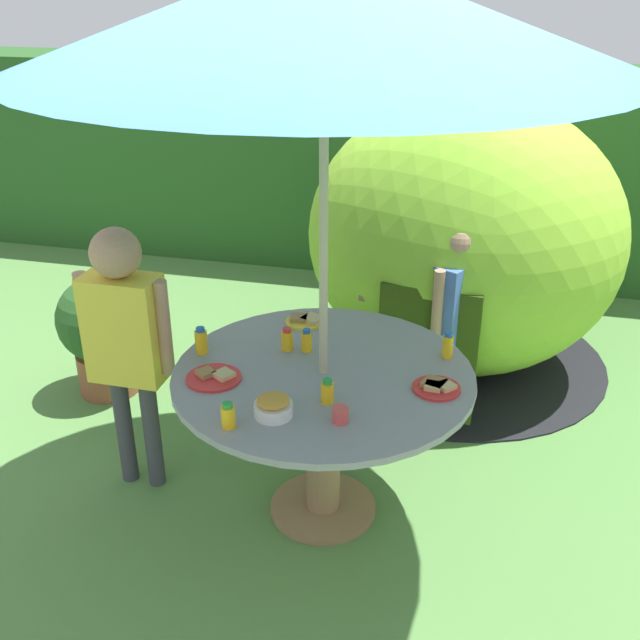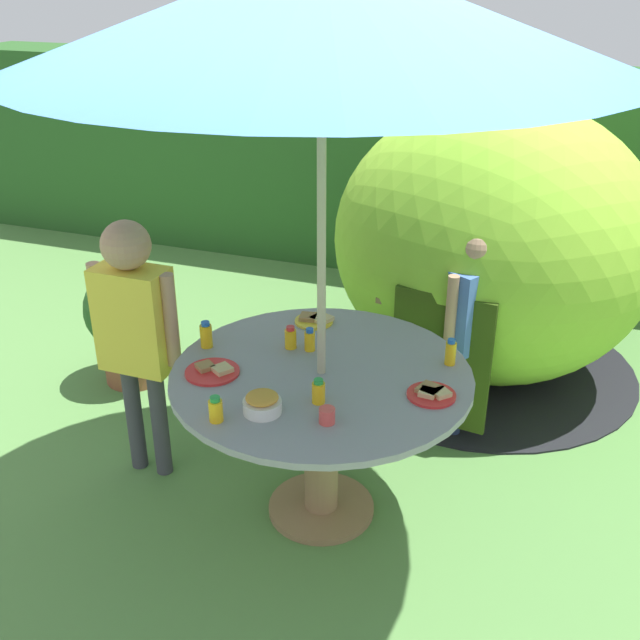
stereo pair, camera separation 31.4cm
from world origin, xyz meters
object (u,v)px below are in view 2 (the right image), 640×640
plate_mid_right (315,320)px  juice_bottle_center_back (206,335)px  potted_plant (128,319)px  plate_near_right (432,393)px  child_in_blue_shirt (472,308)px  juice_bottle_far_left (216,410)px  juice_bottle_center_front (291,338)px  juice_bottle_front_edge (318,392)px  garden_table (321,406)px  patio_umbrella (322,9)px  juice_bottle_mid_left (310,340)px  plate_far_right (213,371)px  juice_bottle_near_left (451,353)px  dome_tent (492,243)px  snack_bowl (262,403)px  child_in_yellow_shirt (135,320)px  cup_near (327,416)px  wooden_chair (440,311)px

plate_mid_right → juice_bottle_center_back: size_ratio=1.50×
potted_plant → plate_near_right: bearing=-21.8°
child_in_blue_shirt → juice_bottle_far_left: child_in_blue_shirt is taller
child_in_blue_shirt → juice_bottle_center_front: size_ratio=10.82×
potted_plant → juice_bottle_center_back: size_ratio=5.79×
juice_bottle_center_front → juice_bottle_front_edge: size_ratio=1.02×
juice_bottle_far_left → juice_bottle_center_front: size_ratio=0.99×
garden_table → juice_bottle_center_front: (-0.21, 0.16, 0.22)m
patio_umbrella → juice_bottle_front_edge: bearing=-73.0°
juice_bottle_center_back → juice_bottle_mid_left: size_ratio=1.16×
plate_mid_right → juice_bottle_center_back: juice_bottle_center_back is taller
plate_mid_right → plate_far_right: bearing=-111.2°
juice_bottle_near_left → dome_tent: bearing=91.0°
snack_bowl → child_in_yellow_shirt: bearing=154.8°
cup_near → plate_far_right: bearing=162.0°
wooden_chair → juice_bottle_center_front: (-0.49, -1.01, 0.24)m
dome_tent → plate_mid_right: dome_tent is taller
plate_mid_right → juice_bottle_far_left: (-0.06, -0.93, 0.04)m
wooden_chair → child_in_blue_shirt: child_in_blue_shirt is taller
plate_far_right → juice_bottle_near_left: bearing=24.3°
garden_table → juice_bottle_far_left: juice_bottle_far_left is taller
plate_near_right → juice_bottle_near_left: 0.29m
plate_far_right → juice_bottle_center_back: (-0.14, 0.21, 0.05)m
child_in_blue_shirt → plate_mid_right: 0.82m
garden_table → patio_umbrella: bearing=0.0°
child_in_yellow_shirt → juice_bottle_front_edge: bearing=-13.1°
plate_far_right → potted_plant: bearing=139.0°
juice_bottle_front_edge → plate_near_right: bearing=25.7°
snack_bowl → plate_far_right: 0.38m
wooden_chair → child_in_blue_shirt: size_ratio=0.85×
patio_umbrella → snack_bowl: 1.45m
juice_bottle_center_back → cup_near: juice_bottle_center_back is taller
juice_bottle_near_left → child_in_blue_shirt: bearing=90.4°
child_in_yellow_shirt → snack_bowl: 0.89m
potted_plant → juice_bottle_center_front: (1.29, -0.60, 0.39)m
juice_bottle_mid_left → plate_mid_right: bearing=105.9°
potted_plant → juice_bottle_front_edge: (1.57, -0.99, 0.39)m
patio_umbrella → juice_bottle_mid_left: size_ratio=22.00×
patio_umbrella → juice_bottle_near_left: 1.49m
juice_bottle_mid_left → juice_bottle_front_edge: juice_bottle_mid_left is taller
plate_far_right → plate_mid_right: (0.24, 0.61, 0.00)m
snack_bowl → juice_bottle_near_left: size_ratio=1.25×
garden_table → plate_near_right: plate_near_right is taller
juice_bottle_center_back → juice_bottle_mid_left: juice_bottle_center_back is taller
dome_tent → juice_bottle_mid_left: (-0.60, -1.48, -0.03)m
plate_near_right → juice_bottle_far_left: (-0.74, -0.46, 0.04)m
potted_plant → child_in_yellow_shirt: size_ratio=0.55×
juice_bottle_mid_left → potted_plant: bearing=156.9°
juice_bottle_near_left → juice_bottle_center_front: 0.72m
potted_plant → cup_near: 2.02m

